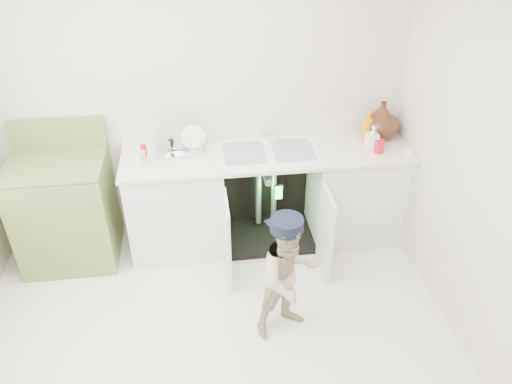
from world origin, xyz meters
TOP-DOWN VIEW (x-y plane):
  - ground at (0.00, 0.00)m, footprint 3.50×3.50m
  - room_shell at (0.00, 0.00)m, footprint 6.00×5.50m
  - counter_run at (0.58, 1.21)m, footprint 2.44×1.02m
  - avocado_stove at (-1.17, 1.18)m, footprint 0.76×0.65m
  - repair_worker at (0.54, 0.13)m, footprint 0.58×1.00m

SIDE VIEW (x-z plane):
  - ground at x=0.00m, z-range 0.00..0.00m
  - counter_run at x=0.58m, z-range -0.14..1.09m
  - avocado_stove at x=-1.17m, z-range -0.10..1.08m
  - repair_worker at x=0.54m, z-range 0.00..1.00m
  - room_shell at x=0.00m, z-range 0.62..1.88m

